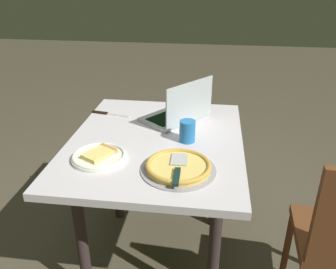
% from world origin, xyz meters
% --- Properties ---
extents(ground_plane, '(12.00, 12.00, 0.00)m').
position_xyz_m(ground_plane, '(0.00, 0.00, 0.00)').
color(ground_plane, '#494332').
extents(dining_table, '(1.03, 0.84, 0.75)m').
position_xyz_m(dining_table, '(0.00, 0.00, 0.65)').
color(dining_table, silver).
rests_on(dining_table, ground_plane).
extents(laptop, '(0.41, 0.39, 0.24)m').
position_xyz_m(laptop, '(-0.24, 0.09, 0.80)').
color(laptop, '#B2BABC').
rests_on(laptop, dining_table).
extents(pizza_plate, '(0.24, 0.24, 0.04)m').
position_xyz_m(pizza_plate, '(0.22, -0.22, 0.76)').
color(pizza_plate, white).
rests_on(pizza_plate, dining_table).
extents(pizza_tray, '(0.32, 0.32, 0.04)m').
position_xyz_m(pizza_tray, '(0.27, 0.14, 0.77)').
color(pizza_tray, '#94929B').
rests_on(pizza_tray, dining_table).
extents(table_knife, '(0.06, 0.23, 0.01)m').
position_xyz_m(table_knife, '(-0.28, -0.33, 0.75)').
color(table_knife, silver).
rests_on(table_knife, dining_table).
extents(drink_cup, '(0.08, 0.08, 0.11)m').
position_xyz_m(drink_cup, '(-0.00, 0.15, 0.81)').
color(drink_cup, '#226DB6').
rests_on(drink_cup, dining_table).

